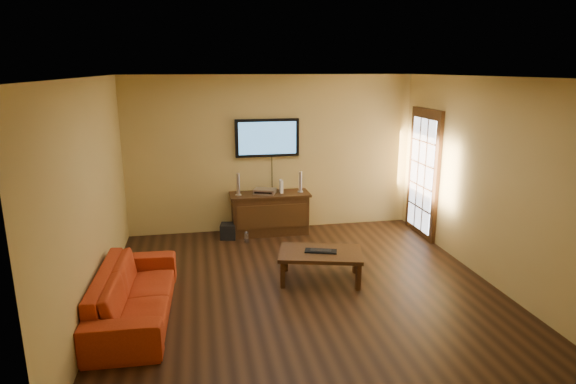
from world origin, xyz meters
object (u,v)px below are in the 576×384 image
object	(u,v)px
coffee_table	(320,255)
game_console	(281,186)
av_receiver	(265,191)
keyboard	(321,251)
media_console	(270,213)
subwoofer	(228,231)
bottle	(246,237)
speaker_left	(238,185)
speaker_right	(300,183)
television	(267,138)
sofa	(134,285)

from	to	relation	value
coffee_table	game_console	xyz separation A→B (m)	(-0.17, 2.07, 0.47)
av_receiver	keyboard	xyz separation A→B (m)	(0.46, -2.06, -0.33)
media_console	game_console	bearing A→B (deg)	6.84
subwoofer	bottle	world-z (taller)	subwoofer
media_console	speaker_left	xyz separation A→B (m)	(-0.54, -0.03, 0.53)
speaker_left	subwoofer	world-z (taller)	speaker_left
speaker_right	game_console	bearing A→B (deg)	175.68
speaker_left	av_receiver	size ratio (longest dim) A/B	1.07
game_console	television	bearing A→B (deg)	135.84
subwoofer	keyboard	distance (m)	2.22
speaker_left	media_console	bearing A→B (deg)	2.87
television	sofa	bearing A→B (deg)	-124.93
subwoofer	bottle	xyz separation A→B (m)	(0.28, -0.27, -0.03)
sofa	speaker_right	distance (m)	3.66
coffee_table	keyboard	bearing A→B (deg)	-15.31
subwoofer	coffee_table	bearing A→B (deg)	-48.92
speaker_right	av_receiver	bearing A→B (deg)	178.92
game_console	speaker_left	bearing A→B (deg)	-176.57
media_console	bottle	distance (m)	0.68
sofa	coffee_table	bearing A→B (deg)	-74.31
coffee_table	television	bearing A→B (deg)	99.36
keyboard	media_console	bearing A→B (deg)	100.44
television	subwoofer	size ratio (longest dim) A/B	4.31
game_console	bottle	world-z (taller)	game_console
coffee_table	speaker_left	bearing A→B (deg)	114.34
sofa	media_console	bearing A→B (deg)	-35.03
sofa	keyboard	world-z (taller)	sofa
sofa	keyboard	distance (m)	2.42
television	game_console	bearing A→B (deg)	-43.63
coffee_table	subwoofer	world-z (taller)	coffee_table
television	speaker_left	distance (m)	0.96
coffee_table	keyboard	xyz separation A→B (m)	(0.00, -0.00, 0.06)
subwoofer	game_console	bearing A→B (deg)	20.96
speaker_left	bottle	bearing A→B (deg)	-78.60
television	bottle	bearing A→B (deg)	-125.79
media_console	bottle	bearing A→B (deg)	-137.73
media_console	sofa	bearing A→B (deg)	-127.13
media_console	speaker_left	world-z (taller)	speaker_left
game_console	av_receiver	bearing A→B (deg)	-177.83
television	media_console	bearing A→B (deg)	-90.00
speaker_right	sofa	bearing A→B (deg)	-133.94
speaker_left	bottle	xyz separation A→B (m)	(0.08, -0.39, -0.80)
keyboard	bottle	bearing A→B (deg)	117.23
speaker_right	game_console	distance (m)	0.34
speaker_right	av_receiver	size ratio (longest dim) A/B	1.01
television	av_receiver	world-z (taller)	television
media_console	subwoofer	distance (m)	0.79
speaker_right	subwoofer	xyz separation A→B (m)	(-1.27, -0.14, -0.75)
speaker_right	subwoofer	size ratio (longest dim) A/B	1.41
speaker_left	subwoofer	size ratio (longest dim) A/B	1.49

